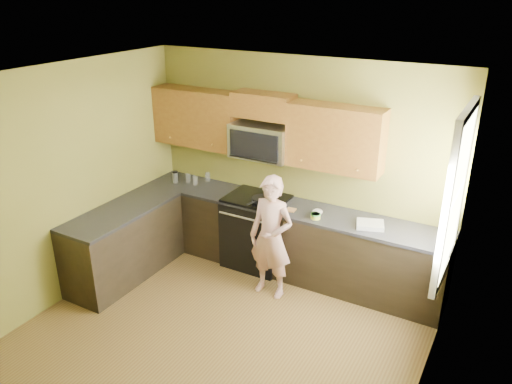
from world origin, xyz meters
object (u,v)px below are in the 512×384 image
Objects in this scene: woman at (271,237)px; frying_pan at (261,201)px; microwave at (262,157)px; stove at (257,231)px; butter_tub at (315,219)px; travel_mug at (176,182)px.

frying_pan is (-0.38, 0.45, 0.21)m from woman.
woman is (0.49, -0.65, -0.71)m from microwave.
stove is 8.37× the size of butter_tub.
frying_pan is (0.11, -0.08, 0.47)m from stove.
microwave is at bearing 128.88° from woman.
woman is at bearing -53.23° from microwave.
travel_mug is (-1.75, 0.49, 0.18)m from woman.
frying_pan is 3.59× the size of butter_tub.
butter_tub is (0.87, -0.28, -0.53)m from microwave.
microwave reaches higher than travel_mug.
frying_pan is at bearing 132.48° from woman.
stove is at bearing 158.11° from frying_pan.
frying_pan is at bearing -36.58° from stove.
butter_tub is at bearing -17.62° from microwave.
woman is at bearing -34.93° from frying_pan.
butter_tub is (0.87, -0.15, 0.45)m from stove.
microwave is 4.67× the size of travel_mug.
stove is at bearing -90.00° from microwave.
microwave reaches higher than stove.
stove is at bearing 134.88° from woman.
microwave is 0.51× the size of woman.
stove is 0.49m from frying_pan.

